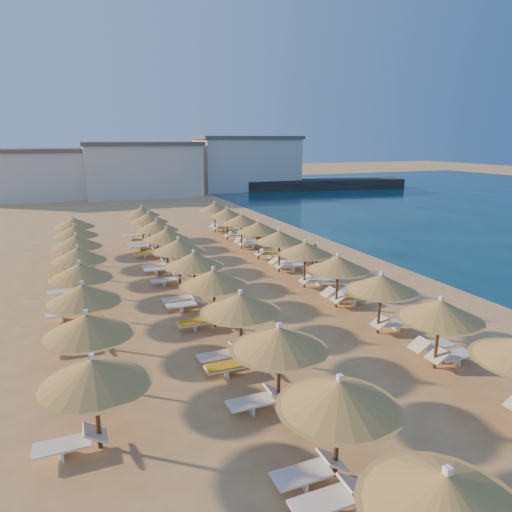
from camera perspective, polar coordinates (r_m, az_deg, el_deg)
name	(u,v)px	position (r m, az deg, el deg)	size (l,w,h in m)	color
ground	(272,302)	(22.47, 1.97, -5.78)	(220.00, 220.00, 0.00)	#E4A364
jetty	(310,185)	(72.39, 6.77, 8.85)	(30.00, 4.00, 1.50)	black
hotel_blocks	(155,168)	(66.96, -12.46, 10.70)	(45.37, 10.95, 8.10)	beige
parasol_row_east	(305,249)	(24.14, 6.16, 0.87)	(2.91, 34.85, 2.66)	brown
parasol_row_west	(194,260)	(21.98, -7.78, -0.55)	(2.91, 34.85, 2.66)	brown
parasol_row_inland	(79,263)	(22.89, -21.27, -0.82)	(2.91, 25.26, 2.66)	brown
loungers	(220,291)	(23.08, -4.49, -4.37)	(14.30, 33.48, 0.66)	white
beachgoer_a	(308,266)	(25.84, 6.53, -1.30)	(0.58, 0.38, 1.58)	tan
beachgoer_c	(258,238)	(32.71, 0.29, 2.32)	(1.03, 0.43, 1.76)	tan
beachgoer_b	(314,256)	(28.31, 7.29, 0.02)	(0.74, 0.58, 1.52)	tan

